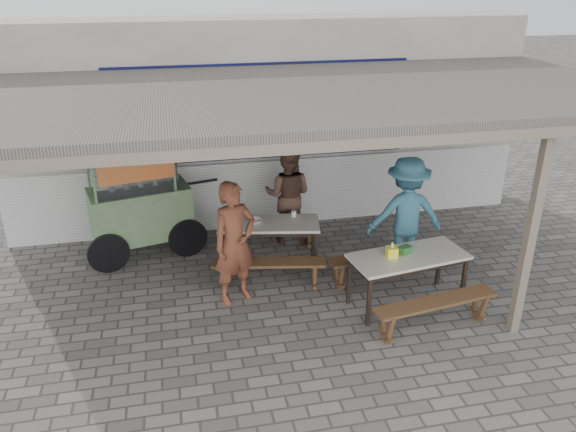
{
  "coord_description": "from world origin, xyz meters",
  "views": [
    {
      "loc": [
        -1.7,
        -6.14,
        4.22
      ],
      "look_at": [
        -0.2,
        0.9,
        1.05
      ],
      "focal_mm": 35.0,
      "sensor_mm": 36.0,
      "label": 1
    }
  ],
  "objects_px": {
    "bench_left_wall": "(270,228)",
    "condiment_bowl": "(255,221)",
    "patron_street_side": "(235,243)",
    "condiment_jar": "(294,214)",
    "tissue_box": "(392,252)",
    "donation_box": "(405,250)",
    "patron_wall_side": "(288,195)",
    "bench_right_wall": "(381,259)",
    "table_left": "(269,227)",
    "bench_right_street": "(435,308)",
    "patron_right_table": "(406,214)",
    "bench_left_street": "(269,268)",
    "table_right": "(408,260)",
    "vendor_cart": "(138,199)"
  },
  "relations": [
    {
      "from": "patron_wall_side",
      "to": "condiment_jar",
      "type": "distance_m",
      "value": 0.7
    },
    {
      "from": "patron_street_side",
      "to": "bench_left_street",
      "type": "bearing_deg",
      "value": -6.67
    },
    {
      "from": "table_left",
      "to": "vendor_cart",
      "type": "relative_size",
      "value": 0.77
    },
    {
      "from": "donation_box",
      "to": "condiment_jar",
      "type": "relative_size",
      "value": 1.87
    },
    {
      "from": "tissue_box",
      "to": "donation_box",
      "type": "distance_m",
      "value": 0.21
    },
    {
      "from": "bench_right_wall",
      "to": "table_right",
      "type": "bearing_deg",
      "value": -90.0
    },
    {
      "from": "bench_right_street",
      "to": "donation_box",
      "type": "height_order",
      "value": "donation_box"
    },
    {
      "from": "condiment_jar",
      "to": "donation_box",
      "type": "bearing_deg",
      "value": -52.22
    },
    {
      "from": "bench_left_street",
      "to": "table_right",
      "type": "distance_m",
      "value": 1.94
    },
    {
      "from": "condiment_jar",
      "to": "condiment_bowl",
      "type": "relative_size",
      "value": 0.44
    },
    {
      "from": "bench_right_street",
      "to": "tissue_box",
      "type": "bearing_deg",
      "value": 108.12
    },
    {
      "from": "table_right",
      "to": "condiment_bowl",
      "type": "height_order",
      "value": "condiment_bowl"
    },
    {
      "from": "table_right",
      "to": "condiment_jar",
      "type": "xyz_separation_m",
      "value": [
        -1.21,
        1.57,
        0.12
      ]
    },
    {
      "from": "patron_wall_side",
      "to": "bench_right_wall",
      "type": "bearing_deg",
      "value": 147.14
    },
    {
      "from": "patron_street_side",
      "to": "condiment_jar",
      "type": "relative_size",
      "value": 19.4
    },
    {
      "from": "table_left",
      "to": "condiment_jar",
      "type": "distance_m",
      "value": 0.46
    },
    {
      "from": "table_left",
      "to": "tissue_box",
      "type": "bearing_deg",
      "value": -34.6
    },
    {
      "from": "tissue_box",
      "to": "bench_left_street",
      "type": "bearing_deg",
      "value": 153.48
    },
    {
      "from": "patron_street_side",
      "to": "patron_wall_side",
      "type": "bearing_deg",
      "value": 31.96
    },
    {
      "from": "table_left",
      "to": "donation_box",
      "type": "distance_m",
      "value": 2.11
    },
    {
      "from": "bench_left_wall",
      "to": "bench_right_wall",
      "type": "bearing_deg",
      "value": -34.18
    },
    {
      "from": "bench_left_wall",
      "to": "patron_street_side",
      "type": "height_order",
      "value": "patron_street_side"
    },
    {
      "from": "patron_right_table",
      "to": "condiment_bowl",
      "type": "bearing_deg",
      "value": -5.76
    },
    {
      "from": "bench_left_street",
      "to": "bench_right_street",
      "type": "height_order",
      "value": "same"
    },
    {
      "from": "bench_left_street",
      "to": "bench_right_street",
      "type": "distance_m",
      "value": 2.35
    },
    {
      "from": "tissue_box",
      "to": "condiment_jar",
      "type": "xyz_separation_m",
      "value": [
        -0.97,
        1.56,
        -0.02
      ]
    },
    {
      "from": "bench_right_wall",
      "to": "patron_wall_side",
      "type": "height_order",
      "value": "patron_wall_side"
    },
    {
      "from": "bench_left_wall",
      "to": "condiment_bowl",
      "type": "height_order",
      "value": "condiment_bowl"
    },
    {
      "from": "table_left",
      "to": "patron_wall_side",
      "type": "height_order",
      "value": "patron_wall_side"
    },
    {
      "from": "bench_left_street",
      "to": "bench_left_wall",
      "type": "distance_m",
      "value": 1.34
    },
    {
      "from": "table_left",
      "to": "vendor_cart",
      "type": "xyz_separation_m",
      "value": [
        -1.91,
        0.88,
        0.28
      ]
    },
    {
      "from": "vendor_cart",
      "to": "bench_right_wall",
      "type": "bearing_deg",
      "value": -38.68
    },
    {
      "from": "patron_street_side",
      "to": "table_right",
      "type": "bearing_deg",
      "value": -39.96
    },
    {
      "from": "table_right",
      "to": "patron_wall_side",
      "type": "bearing_deg",
      "value": 108.38
    },
    {
      "from": "table_right",
      "to": "vendor_cart",
      "type": "xyz_separation_m",
      "value": [
        -3.54,
        2.3,
        0.28
      ]
    },
    {
      "from": "table_left",
      "to": "vendor_cart",
      "type": "distance_m",
      "value": 2.12
    },
    {
      "from": "bench_right_wall",
      "to": "bench_left_wall",
      "type": "bearing_deg",
      "value": 126.29
    },
    {
      "from": "donation_box",
      "to": "bench_right_wall",
      "type": "bearing_deg",
      "value": 96.04
    },
    {
      "from": "bench_left_street",
      "to": "patron_street_side",
      "type": "relative_size",
      "value": 0.94
    },
    {
      "from": "patron_wall_side",
      "to": "condiment_bowl",
      "type": "relative_size",
      "value": 8.14
    },
    {
      "from": "patron_street_side",
      "to": "patron_right_table",
      "type": "bearing_deg",
      "value": -15.99
    },
    {
      "from": "vendor_cart",
      "to": "condiment_bowl",
      "type": "distance_m",
      "value": 1.91
    },
    {
      "from": "bench_left_street",
      "to": "bench_right_street",
      "type": "xyz_separation_m",
      "value": [
        1.86,
        -1.44,
        0.0
      ]
    },
    {
      "from": "bench_right_wall",
      "to": "tissue_box",
      "type": "relative_size",
      "value": 12.25
    },
    {
      "from": "patron_street_side",
      "to": "tissue_box",
      "type": "height_order",
      "value": "patron_street_side"
    },
    {
      "from": "table_left",
      "to": "table_right",
      "type": "relative_size",
      "value": 0.97
    },
    {
      "from": "table_right",
      "to": "patron_street_side",
      "type": "height_order",
      "value": "patron_street_side"
    },
    {
      "from": "tissue_box",
      "to": "bench_right_wall",
      "type": "bearing_deg",
      "value": 78.16
    },
    {
      "from": "table_left",
      "to": "bench_right_street",
      "type": "distance_m",
      "value": 2.74
    },
    {
      "from": "bench_right_wall",
      "to": "patron_right_table",
      "type": "xyz_separation_m",
      "value": [
        0.48,
        0.34,
        0.54
      ]
    }
  ]
}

